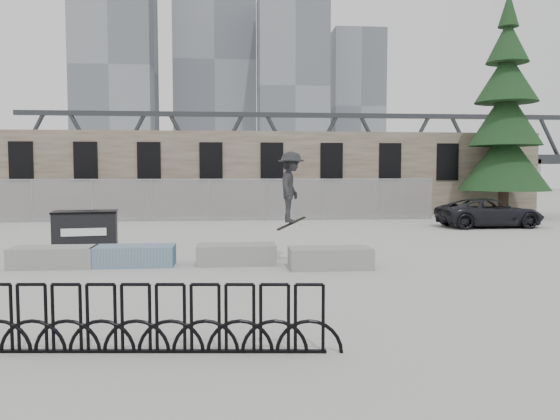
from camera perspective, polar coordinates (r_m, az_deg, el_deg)
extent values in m
plane|color=#A5A5A0|center=(14.14, -9.33, -5.63)|extent=(120.00, 120.00, 0.00)
cube|color=#665A4B|center=(30.17, -7.12, 3.78)|extent=(36.00, 2.50, 4.50)
cube|color=black|center=(30.79, -25.43, 4.63)|extent=(1.20, 0.12, 2.00)
cube|color=black|center=(29.83, -19.64, 4.82)|extent=(1.20, 0.12, 2.00)
cube|color=black|center=(29.20, -13.53, 4.96)|extent=(1.20, 0.12, 2.00)
cube|color=black|center=(28.91, -7.22, 5.05)|extent=(1.20, 0.12, 2.00)
cube|color=black|center=(28.97, -0.85, 5.08)|extent=(1.20, 0.12, 2.00)
cube|color=black|center=(29.38, 5.41, 5.05)|extent=(1.20, 0.12, 2.00)
cube|color=black|center=(30.13, 11.42, 4.96)|extent=(1.20, 0.12, 2.00)
cube|color=black|center=(31.19, 17.09, 4.83)|extent=(1.20, 0.12, 2.00)
cube|color=black|center=(32.53, 22.33, 4.67)|extent=(1.20, 0.12, 2.00)
cylinder|color=gray|center=(28.03, -24.48, 0.87)|extent=(0.06, 0.06, 2.00)
cylinder|color=gray|center=(27.24, -19.02, 0.94)|extent=(0.06, 0.06, 2.00)
cylinder|color=gray|center=(26.71, -13.28, 0.99)|extent=(0.06, 0.06, 2.00)
cylinder|color=gray|center=(26.46, -7.38, 1.04)|extent=(0.06, 0.06, 2.00)
cylinder|color=gray|center=(26.49, -1.42, 1.07)|extent=(0.06, 0.06, 2.00)
cylinder|color=gray|center=(26.81, 4.45, 1.10)|extent=(0.06, 0.06, 2.00)
cylinder|color=gray|center=(27.40, 10.14, 1.11)|extent=(0.06, 0.06, 2.00)
cylinder|color=gray|center=(28.25, 15.53, 1.11)|extent=(0.06, 0.06, 2.00)
cube|color=#99999E|center=(26.46, -7.38, 1.04)|extent=(22.00, 0.02, 2.00)
cylinder|color=gray|center=(26.43, -7.39, 3.20)|extent=(22.00, 0.04, 0.04)
cube|color=gray|center=(14.62, -22.56, -4.56)|extent=(2.00, 0.90, 0.51)
cube|color=#2D471E|center=(14.59, -22.58, -3.81)|extent=(1.76, 0.66, 0.10)
cube|color=#2B5B83|center=(14.19, -15.00, -4.64)|extent=(2.00, 0.90, 0.51)
cube|color=#2D471E|center=(14.16, -15.01, -3.86)|extent=(1.76, 0.66, 0.10)
cube|color=gray|center=(14.00, -4.58, -4.63)|extent=(2.00, 0.90, 0.51)
cube|color=#2D471E|center=(13.97, -4.58, -3.84)|extent=(1.76, 0.66, 0.10)
cube|color=gray|center=(13.41, 5.26, -5.01)|extent=(2.00, 0.90, 0.51)
cube|color=#2D471E|center=(13.38, 5.26, -4.19)|extent=(1.76, 0.66, 0.10)
cube|color=black|center=(17.23, -19.64, -2.15)|extent=(1.92, 1.33, 1.15)
cube|color=black|center=(17.18, -19.69, -0.17)|extent=(1.97, 1.38, 0.05)
cube|color=white|center=(16.68, -19.82, -2.19)|extent=(1.23, 0.22, 0.22)
cube|color=black|center=(7.52, -13.04, -14.18)|extent=(4.49, 0.47, 0.04)
torus|color=black|center=(7.90, -24.47, -10.30)|extent=(0.89, 0.13, 0.89)
torus|color=black|center=(7.73, -21.39, -10.53)|extent=(0.89, 0.13, 0.89)
torus|color=black|center=(7.58, -18.16, -10.74)|extent=(0.89, 0.13, 0.89)
torus|color=black|center=(7.45, -14.81, -10.93)|extent=(0.89, 0.13, 0.89)
torus|color=black|center=(7.35, -11.36, -11.08)|extent=(0.89, 0.13, 0.89)
torus|color=black|center=(7.27, -7.81, -11.20)|extent=(0.89, 0.13, 0.89)
torus|color=black|center=(7.23, -4.21, -11.27)|extent=(0.89, 0.13, 0.89)
torus|color=black|center=(7.21, -0.57, -11.30)|extent=(0.89, 0.13, 0.89)
torus|color=black|center=(7.22, 3.08, -11.29)|extent=(0.89, 0.13, 0.89)
cylinder|color=#38281E|center=(30.55, 22.31, 1.30)|extent=(0.50, 0.50, 2.14)
cone|color=black|center=(30.53, 22.41, 4.92)|extent=(4.56, 4.56, 3.20)
cone|color=black|center=(30.65, 22.52, 9.03)|extent=(3.64, 3.64, 3.00)
cone|color=black|center=(30.90, 22.62, 12.72)|extent=(3.14, 3.14, 2.60)
cone|color=black|center=(31.24, 22.71, 15.98)|extent=(2.12, 2.12, 2.20)
cone|color=black|center=(31.62, 22.79, 18.82)|extent=(1.03, 1.03, 1.80)
cube|color=slate|center=(107.64, -16.81, 13.81)|extent=(14.00, 12.00, 42.00)
cube|color=slate|center=(115.98, -6.75, 14.73)|extent=(16.00, 14.00, 48.00)
cube|color=slate|center=(100.58, 1.22, 12.37)|extent=(12.00, 12.00, 34.00)
cube|color=slate|center=(112.44, 7.87, 10.42)|extent=(10.00, 10.00, 30.00)
cube|color=#2D3033|center=(69.50, 2.30, 5.36)|extent=(70.00, 3.00, 1.20)
cube|color=#2D3033|center=(69.85, 2.31, 9.87)|extent=(70.00, 0.60, 0.60)
cube|color=gray|center=(72.05, -22.14, 3.43)|extent=(2.00, 3.00, 4.00)
cube|color=gray|center=(79.15, 24.41, 3.39)|extent=(2.00, 3.00, 4.00)
imported|color=black|center=(24.90, 21.06, -0.27)|extent=(4.48, 2.20, 1.23)
imported|color=#252527|center=(14.08, 1.17, 2.41)|extent=(0.96, 1.32, 1.83)
cube|color=black|center=(14.13, 1.17, -1.42)|extent=(0.77, 0.30, 0.35)
cylinder|color=beige|center=(14.04, 0.06, -1.66)|extent=(0.06, 0.03, 0.06)
cylinder|color=beige|center=(14.18, 0.01, -1.60)|extent=(0.06, 0.03, 0.06)
cylinder|color=beige|center=(14.10, 2.33, -1.64)|extent=(0.06, 0.03, 0.06)
cylinder|color=beige|center=(14.24, 2.26, -1.58)|extent=(0.06, 0.03, 0.06)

